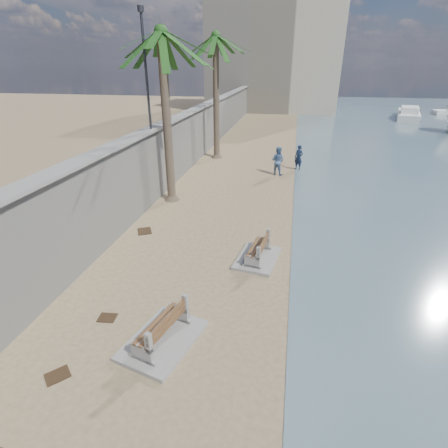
{
  "coord_description": "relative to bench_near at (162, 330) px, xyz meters",
  "views": [
    {
      "loc": [
        1.72,
        -4.3,
        6.56
      ],
      "look_at": [
        -0.5,
        7.0,
        1.2
      ],
      "focal_mm": 28.0,
      "sensor_mm": 36.0,
      "label": 1
    }
  ],
  "objects": [
    {
      "name": "ground_plane",
      "position": [
        1.15,
        -2.15,
        -0.4
      ],
      "size": [
        140.0,
        140.0,
        0.0
      ],
      "primitive_type": "plane",
      "color": "#937B5A"
    },
    {
      "name": "seawall",
      "position": [
        -4.05,
        17.85,
        1.35
      ],
      "size": [
        0.45,
        70.0,
        3.5
      ],
      "primitive_type": "cube",
      "color": "gray",
      "rests_on": "ground_plane"
    },
    {
      "name": "wall_cap",
      "position": [
        -4.05,
        17.85,
        3.15
      ],
      "size": [
        0.8,
        70.0,
        0.12
      ],
      "primitive_type": "cube",
      "color": "gray",
      "rests_on": "seawall"
    },
    {
      "name": "end_building",
      "position": [
        -0.85,
        49.85,
        6.6
      ],
      "size": [
        18.0,
        12.0,
        14.0
      ],
      "primitive_type": "cube",
      "color": "#B7AA93",
      "rests_on": "ground_plane"
    },
    {
      "name": "bench_near",
      "position": [
        0.0,
        0.0,
        0.0
      ],
      "size": [
        2.0,
        2.5,
        0.92
      ],
      "color": "gray",
      "rests_on": "ground_plane"
    },
    {
      "name": "bench_far",
      "position": [
        1.94,
        4.6,
        -0.03
      ],
      "size": [
        1.66,
        2.2,
        0.84
      ],
      "color": "gray",
      "rests_on": "ground_plane"
    },
    {
      "name": "palm_mid",
      "position": [
        -3.1,
        9.81,
        7.23
      ],
      "size": [
        5.0,
        5.0,
        8.65
      ],
      "color": "brown",
      "rests_on": "ground_plane"
    },
    {
      "name": "palm_back",
      "position": [
        -2.69,
        18.99,
        7.59
      ],
      "size": [
        5.0,
        5.0,
        9.03
      ],
      "color": "brown",
      "rests_on": "ground_plane"
    },
    {
      "name": "streetlight",
      "position": [
        -3.95,
        9.85,
        6.24
      ],
      "size": [
        0.28,
        0.28,
        5.12
      ],
      "color": "#2D2D33",
      "rests_on": "wall_cap"
    },
    {
      "name": "person_a",
      "position": [
        3.32,
        16.79,
        0.54
      ],
      "size": [
        0.82,
        0.76,
        1.89
      ],
      "primitive_type": "imported",
      "rotation": [
        0.0,
        0.0,
        -0.59
      ],
      "color": "#142038",
      "rests_on": "ground_plane"
    },
    {
      "name": "person_b",
      "position": [
        2.03,
        15.44,
        0.58
      ],
      "size": [
        1.16,
        1.05,
        1.97
      ],
      "primitive_type": "imported",
      "rotation": [
        0.0,
        0.0,
        2.73
      ],
      "color": "#486996",
      "rests_on": "ground_plane"
    },
    {
      "name": "yacht_far",
      "position": [
        17.1,
        43.62,
        -0.05
      ],
      "size": [
        4.48,
        9.1,
        1.5
      ],
      "primitive_type": null,
      "rotation": [
        0.0,
        0.0,
        1.33
      ],
      "color": "silver",
      "rests_on": "bay_water"
    },
    {
      "name": "debris_b",
      "position": [
        -2.01,
        -1.49,
        -0.39
      ],
      "size": [
        0.66,
        0.66,
        0.03
      ],
      "primitive_type": "cube",
      "rotation": [
        0.0,
        0.0,
        0.82
      ],
      "color": "#382616",
      "rests_on": "ground_plane"
    },
    {
      "name": "debris_c",
      "position": [
        -3.03,
        6.0,
        -0.39
      ],
      "size": [
        0.81,
        0.87,
        0.03
      ],
      "primitive_type": "cube",
      "rotation": [
        0.0,
        0.0,
        5.2
      ],
      "color": "#382616",
      "rests_on": "ground_plane"
    },
    {
      "name": "debris_d",
      "position": [
        -1.86,
        0.57,
        -0.39
      ],
      "size": [
        0.53,
        0.44,
        0.03
      ],
      "primitive_type": "cube",
      "rotation": [
        0.0,
        0.0,
        3.25
      ],
      "color": "#382616",
      "rests_on": "ground_plane"
    }
  ]
}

